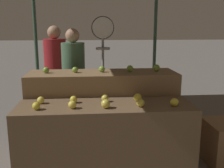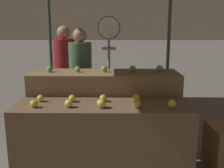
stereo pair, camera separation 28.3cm
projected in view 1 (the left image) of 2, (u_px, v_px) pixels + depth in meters
The scene contains 19 objects.
display_counter_front at pixel (106, 141), 2.75m from camera, with size 1.80×0.55×0.79m, color brown.
display_counter_back at pixel (103, 112), 3.31m from camera, with size 1.80×0.55×1.02m, color olive.
apple_front_0 at pixel (36, 106), 2.50m from camera, with size 0.08×0.08×0.08m, color gold.
apple_front_1 at pixel (72, 105), 2.53m from camera, with size 0.08×0.08×0.08m, color yellow.
apple_front_2 at pixel (106, 104), 2.54m from camera, with size 0.09×0.09×0.09m, color gold.
apple_front_3 at pixel (140, 103), 2.58m from camera, with size 0.08×0.08×0.08m, color gold.
apple_front_4 at pixel (174, 102), 2.61m from camera, with size 0.08×0.08×0.08m, color gold.
apple_front_5 at pixel (41, 100), 2.70m from camera, with size 0.07×0.07×0.07m, color yellow.
apple_front_6 at pixel (74, 99), 2.72m from camera, with size 0.08×0.08×0.08m, color gold.
apple_front_7 at pixel (105, 98), 2.77m from camera, with size 0.08×0.08×0.08m, color gold.
apple_front_8 at pixel (138, 97), 2.78m from camera, with size 0.09×0.09×0.09m, color gold.
apple_back_0 at pixel (46, 70), 3.13m from camera, with size 0.07×0.07×0.07m, color #7AA338.
apple_back_1 at pixel (75, 70), 3.15m from camera, with size 0.07×0.07×0.07m, color #84AD3D.
apple_back_2 at pixel (102, 69), 3.20m from camera, with size 0.08×0.08×0.08m, color #84AD3D.
apple_back_3 at pixel (130, 69), 3.21m from camera, with size 0.08×0.08×0.08m, color #7AA338.
apple_back_4 at pixel (157, 68), 3.25m from camera, with size 0.09×0.09×0.09m, color #84AD3D.
produce_scale at pixel (103, 49), 3.70m from camera, with size 0.32×0.20×1.71m.
person_vendor_at_scale at pixel (74, 73), 3.89m from camera, with size 0.37×0.37×1.55m.
person_customer_left at pixel (56, 68), 4.22m from camera, with size 0.38×0.38×1.59m.
Camera 1 is at (-0.16, -2.56, 1.56)m, focal length 42.00 mm.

